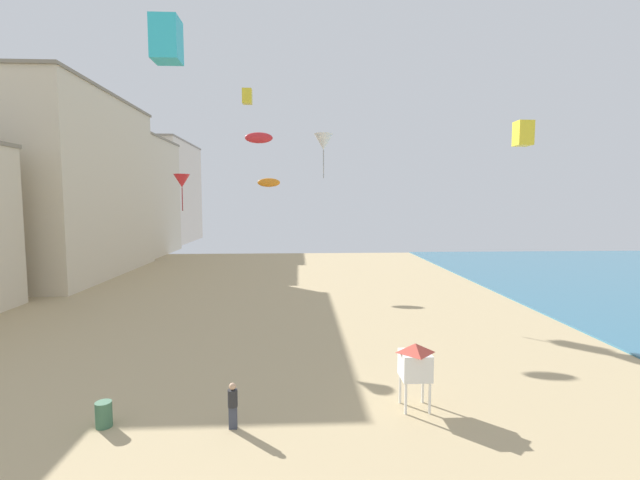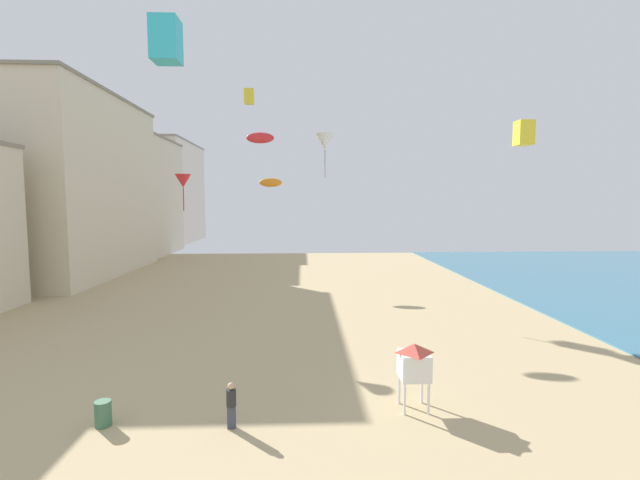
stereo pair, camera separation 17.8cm
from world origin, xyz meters
name	(u,v)px [view 1 (the left image)]	position (x,y,z in m)	size (l,w,h in m)	color
boardwalk_hotel_mid	(48,186)	(-24.19, 41.32, 9.56)	(14.67, 22.27, 19.10)	beige
boardwalk_hotel_far	(123,197)	(-24.19, 60.70, 8.63)	(13.52, 14.14, 17.25)	beige
boardwalk_hotel_distant	(162,193)	(-24.19, 79.75, 9.66)	(10.68, 21.22, 19.31)	silver
kite_flyer	(233,403)	(-0.07, 8.48, 0.92)	(0.34, 0.34, 1.64)	#383D4C
lifeguard_stand	(415,362)	(6.65, 9.65, 1.84)	(1.10, 1.10, 2.55)	white
beach_trash_bin	(104,414)	(-4.62, 8.82, 0.45)	(0.56, 0.56, 0.90)	#3D6B4C
kite_red_delta	(182,181)	(-5.22, 22.20, 9.22)	(1.03, 1.03, 2.35)	red
kite_yellow_box	(523,133)	(12.79, 14.03, 11.09)	(0.72, 0.72, 1.14)	yellow
kite_white_delta	(324,142)	(4.26, 29.02, 12.66)	(1.55, 1.55, 3.52)	white
kite_cyan_box	(166,40)	(-2.85, 11.54, 14.15)	(1.05, 1.05, 1.65)	#2DB7CC
kite_red_parafoil	(259,138)	(-0.68, 26.61, 12.60)	(2.06, 0.57, 0.80)	red
kite_yellow_box_2	(247,96)	(-2.60, 36.29, 17.85)	(0.89, 0.89, 1.39)	yellow
kite_orange_parafoil	(269,183)	(-0.65, 36.42, 9.74)	(2.19, 0.61, 0.85)	orange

